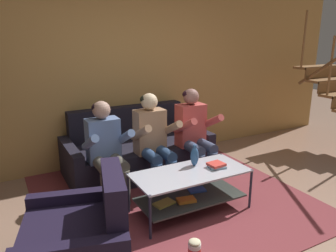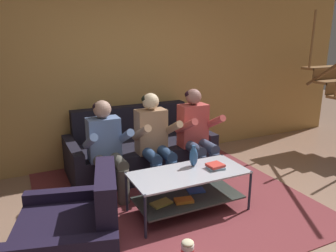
{
  "view_description": "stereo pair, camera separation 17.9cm",
  "coord_description": "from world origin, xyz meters",
  "views": [
    {
      "loc": [
        -1.76,
        -2.17,
        1.9
      ],
      "look_at": [
        -0.01,
        1.06,
        0.87
      ],
      "focal_mm": 35.0,
      "sensor_mm": 36.0,
      "label": 1
    },
    {
      "loc": [
        -1.6,
        -2.25,
        1.9
      ],
      "look_at": [
        -0.01,
        1.06,
        0.87
      ],
      "focal_mm": 35.0,
      "sensor_mm": 36.0,
      "label": 2
    }
  ],
  "objects": [
    {
      "name": "person_seated_left",
      "position": [
        -0.67,
        1.33,
        0.63
      ],
      "size": [
        0.5,
        0.58,
        1.16
      ],
      "color": "#565148",
      "rests_on": "ground"
    },
    {
      "name": "popcorn_tub",
      "position": [
        -0.39,
        -0.13,
        0.1
      ],
      "size": [
        0.11,
        0.11,
        0.2
      ],
      "color": "red",
      "rests_on": "ground"
    },
    {
      "name": "couch",
      "position": [
        -0.06,
        1.9,
        0.29
      ],
      "size": [
        1.99,
        0.95,
        0.89
      ],
      "color": "black",
      "rests_on": "ground"
    },
    {
      "name": "ground",
      "position": [
        0.0,
        0.0,
        0.0
      ],
      "size": [
        16.8,
        16.8,
        0.0
      ],
      "primitive_type": "plane",
      "color": "#98735E"
    },
    {
      "name": "back_partition",
      "position": [
        0.0,
        2.46,
        1.45
      ],
      "size": [
        8.4,
        0.12,
        2.9
      ],
      "primitive_type": "cube",
      "color": "tan",
      "rests_on": "ground"
    },
    {
      "name": "person_seated_middle",
      "position": [
        -0.06,
        1.34,
        0.65
      ],
      "size": [
        0.5,
        0.58,
        1.2
      ],
      "color": "navy",
      "rests_on": "ground"
    },
    {
      "name": "book_stack",
      "position": [
        0.33,
        0.55,
        0.49
      ],
      "size": [
        0.2,
        0.18,
        0.05
      ],
      "color": "#7A98A9",
      "rests_on": "coffee_table"
    },
    {
      "name": "coffee_table",
      "position": [
        0.01,
        0.59,
        0.31
      ],
      "size": [
        1.27,
        0.58,
        0.47
      ],
      "color": "#B7BAC8",
      "rests_on": "ground"
    },
    {
      "name": "armchair",
      "position": [
        -1.29,
        0.21,
        0.28
      ],
      "size": [
        1.03,
        1.08,
        0.85
      ],
      "color": "black",
      "rests_on": "ground"
    },
    {
      "name": "area_rug",
      "position": [
        -0.02,
        1.12,
        0.01
      ],
      "size": [
        3.0,
        3.26,
        0.01
      ],
      "color": "brown",
      "rests_on": "ground"
    },
    {
      "name": "person_seated_right",
      "position": [
        0.55,
        1.34,
        0.66
      ],
      "size": [
        0.5,
        0.58,
        1.21
      ],
      "color": "#3B4664",
      "rests_on": "ground"
    },
    {
      "name": "vase",
      "position": [
        0.15,
        0.72,
        0.58
      ],
      "size": [
        0.09,
        0.09,
        0.25
      ],
      "color": "#2D5789",
      "rests_on": "coffee_table"
    }
  ]
}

